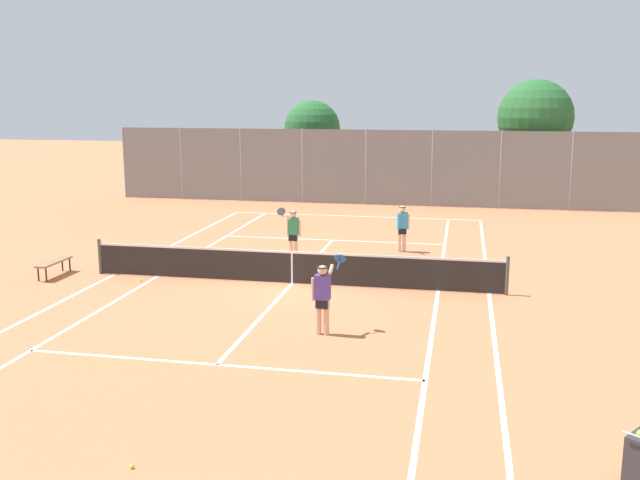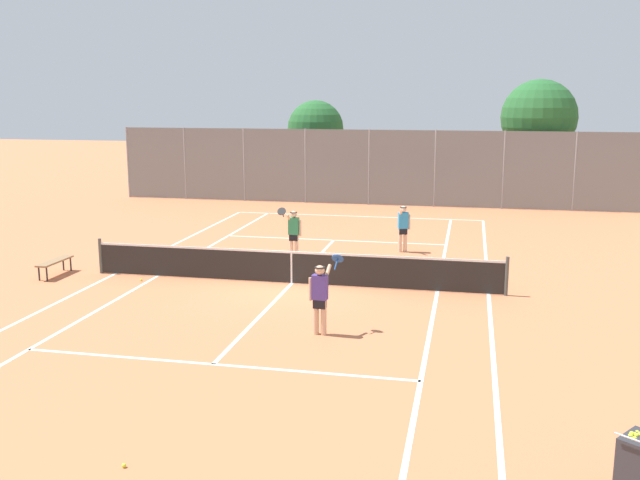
% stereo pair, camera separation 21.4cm
% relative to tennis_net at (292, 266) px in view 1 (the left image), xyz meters
% --- Properties ---
extents(ground_plane, '(120.00, 120.00, 0.00)m').
position_rel_tennis_net_xyz_m(ground_plane, '(0.00, 0.00, -0.51)').
color(ground_plane, '#C67047').
extents(court_line_markings, '(11.10, 23.90, 0.01)m').
position_rel_tennis_net_xyz_m(court_line_markings, '(0.00, 0.00, -0.51)').
color(court_line_markings, silver).
rests_on(court_line_markings, ground).
extents(tennis_net, '(12.00, 0.10, 1.07)m').
position_rel_tennis_net_xyz_m(tennis_net, '(0.00, 0.00, 0.00)').
color(tennis_net, '#474C47').
rests_on(tennis_net, ground).
extents(player_near_side, '(0.71, 0.72, 1.77)m').
position_rel_tennis_net_xyz_m(player_near_side, '(1.71, -4.15, 0.42)').
color(player_near_side, '#D8A884').
rests_on(player_near_side, ground).
extents(player_far_left, '(0.66, 0.73, 1.77)m').
position_rel_tennis_net_xyz_m(player_far_left, '(-0.71, 3.07, 0.42)').
color(player_far_left, beige).
rests_on(player_far_left, ground).
extents(player_far_right, '(0.44, 0.55, 1.60)m').
position_rel_tennis_net_xyz_m(player_far_right, '(2.70, 4.92, 0.40)').
color(player_far_right, beige).
rests_on(player_far_right, ground).
extents(loose_tennis_ball_0, '(0.07, 0.07, 0.07)m').
position_rel_tennis_net_xyz_m(loose_tennis_ball_0, '(-4.35, -0.62, -0.48)').
color(loose_tennis_ball_0, '#D1DB33').
rests_on(loose_tennis_ball_0, ground).
extents(loose_tennis_ball_2, '(0.07, 0.07, 0.07)m').
position_rel_tennis_net_xyz_m(loose_tennis_ball_2, '(0.16, -10.49, -0.48)').
color(loose_tennis_ball_2, '#D1DB33').
rests_on(loose_tennis_ball_2, ground).
extents(courtside_bench, '(0.36, 1.50, 0.47)m').
position_rel_tennis_net_xyz_m(courtside_bench, '(-7.15, -0.55, -0.10)').
color(courtside_bench, olive).
rests_on(courtside_bench, ground).
extents(back_fence, '(25.67, 0.08, 3.69)m').
position_rel_tennis_net_xyz_m(back_fence, '(0.00, 15.47, 1.34)').
color(back_fence, gray).
rests_on(back_fence, ground).
extents(tree_behind_left, '(3.01, 3.01, 5.06)m').
position_rel_tennis_net_xyz_m(tree_behind_left, '(-3.45, 18.78, 2.95)').
color(tree_behind_left, brown).
rests_on(tree_behind_left, ground).
extents(tree_behind_right, '(3.70, 3.70, 6.10)m').
position_rel_tennis_net_xyz_m(tree_behind_right, '(7.99, 17.86, 3.60)').
color(tree_behind_right, brown).
rests_on(tree_behind_right, ground).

